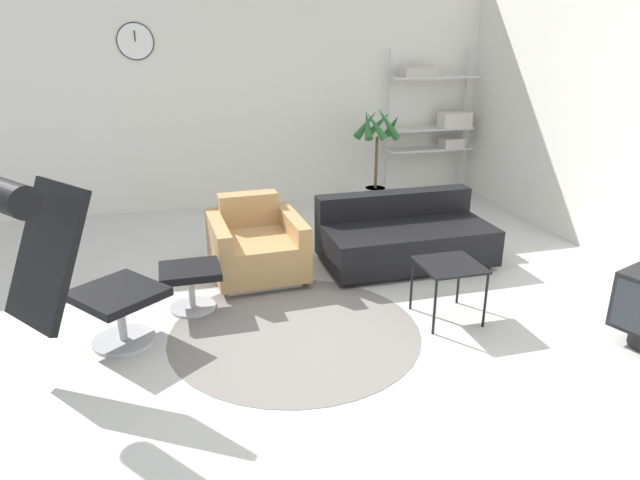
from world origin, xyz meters
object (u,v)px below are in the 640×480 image
(couch_low, at_px, (404,238))
(potted_plant, at_px, (377,156))
(side_table, at_px, (449,269))
(armchair_red, at_px, (256,248))
(shelf_unit, at_px, (437,113))
(lounge_chair, at_px, (64,258))
(ottoman, at_px, (191,279))

(couch_low, bearing_deg, potted_plant, -102.49)
(side_table, bearing_deg, couch_low, 83.73)
(potted_plant, bearing_deg, armchair_red, -136.30)
(side_table, relative_size, shelf_unit, 0.24)
(lounge_chair, bearing_deg, armchair_red, 91.65)
(ottoman, xyz_separation_m, armchair_red, (0.60, 0.53, 0.00))
(ottoman, xyz_separation_m, potted_plant, (2.37, 2.22, 0.38))
(lounge_chair, distance_m, ottoman, 1.09)
(armchair_red, distance_m, side_table, 1.75)
(shelf_unit, bearing_deg, couch_low, -121.89)
(side_table, bearing_deg, ottoman, 160.39)
(armchair_red, relative_size, potted_plant, 0.69)
(lounge_chair, bearing_deg, shelf_unit, 90.14)
(armchair_red, height_order, side_table, armchair_red)
(couch_low, height_order, potted_plant, potted_plant)
(couch_low, bearing_deg, lounge_chair, 20.23)
(ottoman, distance_m, armchair_red, 0.80)
(lounge_chair, height_order, potted_plant, lounge_chair)
(couch_low, xyz_separation_m, shelf_unit, (1.30, 2.09, 0.83))
(ottoman, relative_size, armchair_red, 0.53)
(ottoman, height_order, potted_plant, potted_plant)
(couch_low, height_order, side_table, couch_low)
(couch_low, relative_size, potted_plant, 1.22)
(couch_low, bearing_deg, side_table, 83.22)
(couch_low, height_order, shelf_unit, shelf_unit)
(armchair_red, height_order, couch_low, armchair_red)
(armchair_red, bearing_deg, side_table, 134.28)
(ottoman, height_order, couch_low, couch_low)
(armchair_red, bearing_deg, potted_plant, -138.89)
(lounge_chair, xyz_separation_m, shelf_unit, (4.07, 3.14, 0.32))
(ottoman, bearing_deg, potted_plant, 43.07)
(ottoman, relative_size, potted_plant, 0.37)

